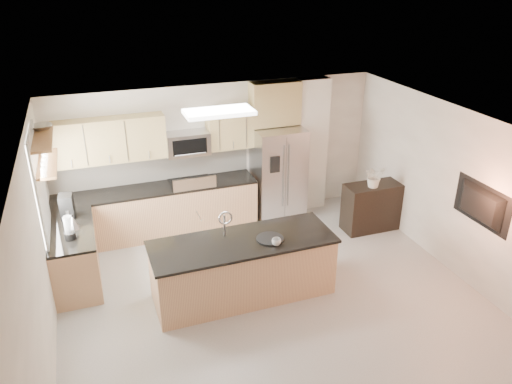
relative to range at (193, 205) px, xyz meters
name	(u,v)px	position (x,y,z in m)	size (l,w,h in m)	color
floor	(282,316)	(0.60, -2.92, -0.47)	(6.50, 6.50, 0.00)	#AEACA6
ceiling	(287,140)	(0.60, -2.92, 2.13)	(6.00, 6.50, 0.02)	white
wall_back	(218,153)	(0.60, 0.33, 0.83)	(6.00, 0.02, 2.60)	silver
wall_left	(37,280)	(-2.40, -2.92, 0.83)	(0.02, 6.50, 2.60)	silver
wall_right	(472,202)	(3.60, -2.92, 0.83)	(0.02, 6.50, 2.60)	silver
back_counter	(158,210)	(-0.63, 0.01, 0.00)	(3.55, 0.66, 1.44)	tan
left_counter	(75,255)	(-2.07, -1.07, -0.01)	(0.66, 1.50, 0.92)	tan
range	(193,205)	(0.00, 0.00, 0.00)	(0.76, 0.64, 1.14)	black
upper_cabinets	(146,136)	(-0.70, 0.16, 1.35)	(3.50, 0.33, 0.75)	tan
microwave	(188,143)	(0.00, 0.12, 1.16)	(0.76, 0.40, 0.40)	#A7A7A9
refrigerator	(278,174)	(1.66, -0.05, 0.42)	(0.92, 0.78, 1.78)	#A7A7A9
partition_column	(310,145)	(2.42, 0.18, 0.83)	(0.60, 0.30, 2.60)	silver
window	(40,187)	(-2.38, -1.07, 1.18)	(0.04, 1.15, 1.65)	white
shelf_lower	(46,164)	(-2.25, -0.97, 1.48)	(0.30, 1.20, 0.04)	#92623A
shelf_upper	(41,139)	(-2.25, -0.97, 1.85)	(0.30, 1.20, 0.04)	#92623A
ceiling_fixture	(219,112)	(0.20, -1.32, 2.09)	(1.00, 0.50, 0.06)	white
island	(243,268)	(0.24, -2.25, -0.01)	(2.67, 0.99, 1.34)	tan
credenza	(373,206)	(3.14, -1.10, -0.03)	(1.11, 0.47, 0.89)	black
cup	(276,242)	(0.65, -2.52, 0.50)	(0.13, 0.13, 0.10)	silver
platter	(270,239)	(0.62, -2.35, 0.46)	(0.40, 0.40, 0.02)	black
blender	(69,229)	(-2.07, -1.39, 0.60)	(0.16, 0.16, 0.36)	black
kettle	(73,222)	(-2.02, -1.07, 0.55)	(0.19, 0.19, 0.24)	#A7A7A9
coffee_maker	(67,207)	(-2.09, -0.66, 0.63)	(0.22, 0.26, 0.38)	black
bowl	(41,126)	(-2.25, -0.59, 1.91)	(0.38, 0.38, 0.09)	#A7A7A9
flower_vase	(375,171)	(3.04, -1.17, 0.72)	(0.55, 0.48, 0.61)	silver
television	(477,205)	(3.51, -3.12, 0.88)	(1.08, 0.14, 0.62)	black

